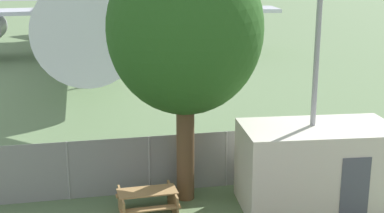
# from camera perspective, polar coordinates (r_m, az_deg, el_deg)

# --- Properties ---
(perimeter_fence) EXTENTS (56.07, 0.07, 1.89)m
(perimeter_fence) POSITION_cam_1_polar(r_m,az_deg,el_deg) (17.76, 3.65, -5.59)
(perimeter_fence) COLOR gray
(perimeter_fence) RESTS_ON ground
(airplane) EXTENTS (32.72, 41.22, 13.79)m
(airplane) POSITION_cam_1_polar(r_m,az_deg,el_deg) (43.22, -11.65, 10.67)
(airplane) COLOR silver
(airplane) RESTS_ON ground
(portable_cabin) EXTENTS (4.76, 2.85, 2.52)m
(portable_cabin) POSITION_cam_1_polar(r_m,az_deg,el_deg) (16.63, 13.18, -6.24)
(portable_cabin) COLOR beige
(portable_cabin) RESTS_ON ground
(picnic_bench_near_cabin) EXTENTS (1.76, 1.45, 0.76)m
(picnic_bench_near_cabin) POSITION_cam_1_polar(r_m,az_deg,el_deg) (15.93, -4.78, -9.89)
(picnic_bench_near_cabin) COLOR #A37A47
(picnic_bench_near_cabin) RESTS_ON ground
(tree_near_hangar) EXTENTS (4.60, 4.60, 7.86)m
(tree_near_hangar) POSITION_cam_1_polar(r_m,az_deg,el_deg) (15.74, -0.75, 8.15)
(tree_near_hangar) COLOR brown
(tree_near_hangar) RESTS_ON ground
(light_mast) EXTENTS (0.44, 0.44, 8.54)m
(light_mast) POSITION_cam_1_polar(r_m,az_deg,el_deg) (15.80, 13.27, 7.28)
(light_mast) COLOR #99999E
(light_mast) RESTS_ON ground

